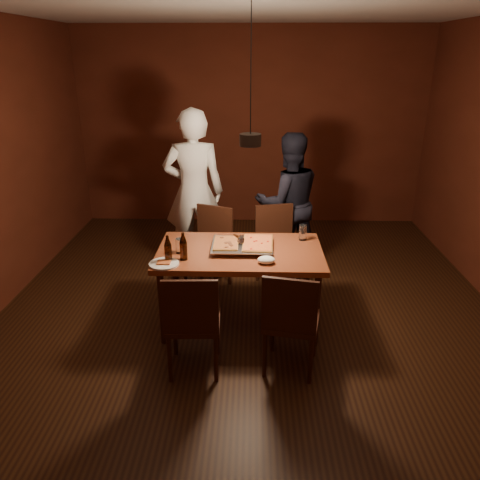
{
  "coord_description": "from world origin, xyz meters",
  "views": [
    {
      "loc": [
        0.02,
        -3.9,
        2.41
      ],
      "look_at": [
        -0.09,
        0.01,
        0.85
      ],
      "focal_mm": 35.0,
      "sensor_mm": 36.0,
      "label": 1
    }
  ],
  "objects_px": {
    "chair_far_right": "(276,239)",
    "pizza_tray": "(242,246)",
    "plate_slice": "(164,264)",
    "pendant_lamp": "(250,139)",
    "chair_far_left": "(211,240)",
    "chair_near_right": "(291,315)",
    "diner_dark": "(288,203)",
    "beer_bottle_a": "(168,249)",
    "beer_bottle_b": "(183,246)",
    "diner_white": "(194,192)",
    "dining_table": "(240,258)",
    "chair_near_left": "(192,316)"
  },
  "relations": [
    {
      "from": "diner_dark",
      "to": "plate_slice",
      "type": "bearing_deg",
      "value": 41.99
    },
    {
      "from": "diner_white",
      "to": "pendant_lamp",
      "type": "height_order",
      "value": "pendant_lamp"
    },
    {
      "from": "diner_dark",
      "to": "beer_bottle_b",
      "type": "bearing_deg",
      "value": 43.87
    },
    {
      "from": "chair_far_right",
      "to": "beer_bottle_a",
      "type": "height_order",
      "value": "beer_bottle_a"
    },
    {
      "from": "beer_bottle_b",
      "to": "diner_dark",
      "type": "xyz_separation_m",
      "value": [
        1.01,
        1.51,
        -0.07
      ]
    },
    {
      "from": "dining_table",
      "to": "chair_near_right",
      "type": "bearing_deg",
      "value": -61.74
    },
    {
      "from": "plate_slice",
      "to": "pendant_lamp",
      "type": "height_order",
      "value": "pendant_lamp"
    },
    {
      "from": "chair_far_left",
      "to": "plate_slice",
      "type": "distance_m",
      "value": 1.16
    },
    {
      "from": "chair_near_right",
      "to": "beer_bottle_b",
      "type": "distance_m",
      "value": 1.1
    },
    {
      "from": "diner_dark",
      "to": "beer_bottle_a",
      "type": "bearing_deg",
      "value": 41.65
    },
    {
      "from": "pizza_tray",
      "to": "diner_dark",
      "type": "height_order",
      "value": "diner_dark"
    },
    {
      "from": "chair_far_right",
      "to": "pizza_tray",
      "type": "relative_size",
      "value": 0.92
    },
    {
      "from": "diner_white",
      "to": "dining_table",
      "type": "bearing_deg",
      "value": 110.15
    },
    {
      "from": "plate_slice",
      "to": "pizza_tray",
      "type": "bearing_deg",
      "value": 29.12
    },
    {
      "from": "pizza_tray",
      "to": "pendant_lamp",
      "type": "distance_m",
      "value": 0.99
    },
    {
      "from": "beer_bottle_a",
      "to": "beer_bottle_b",
      "type": "distance_m",
      "value": 0.13
    },
    {
      "from": "chair_far_left",
      "to": "pendant_lamp",
      "type": "height_order",
      "value": "pendant_lamp"
    },
    {
      "from": "pizza_tray",
      "to": "diner_white",
      "type": "height_order",
      "value": "diner_white"
    },
    {
      "from": "pizza_tray",
      "to": "pendant_lamp",
      "type": "relative_size",
      "value": 0.5
    },
    {
      "from": "chair_near_left",
      "to": "plate_slice",
      "type": "xyz_separation_m",
      "value": [
        -0.29,
        0.47,
        0.22
      ]
    },
    {
      "from": "chair_near_left",
      "to": "beer_bottle_a",
      "type": "xyz_separation_m",
      "value": [
        -0.26,
        0.53,
        0.33
      ]
    },
    {
      "from": "pendant_lamp",
      "to": "diner_white",
      "type": "bearing_deg",
      "value": 117.25
    },
    {
      "from": "dining_table",
      "to": "pendant_lamp",
      "type": "distance_m",
      "value": 1.09
    },
    {
      "from": "chair_near_right",
      "to": "chair_far_right",
      "type": "bearing_deg",
      "value": 103.28
    },
    {
      "from": "diner_white",
      "to": "chair_far_right",
      "type": "bearing_deg",
      "value": 151.99
    },
    {
      "from": "beer_bottle_b",
      "to": "diner_white",
      "type": "relative_size",
      "value": 0.13
    },
    {
      "from": "diner_white",
      "to": "chair_near_left",
      "type": "bearing_deg",
      "value": 91.82
    },
    {
      "from": "dining_table",
      "to": "pizza_tray",
      "type": "xyz_separation_m",
      "value": [
        0.02,
        0.03,
        0.1
      ]
    },
    {
      "from": "beer_bottle_b",
      "to": "chair_far_left",
      "type": "bearing_deg",
      "value": 81.59
    },
    {
      "from": "pendant_lamp",
      "to": "chair_near_right",
      "type": "bearing_deg",
      "value": -66.55
    },
    {
      "from": "plate_slice",
      "to": "diner_white",
      "type": "bearing_deg",
      "value": 87.29
    },
    {
      "from": "chair_far_left",
      "to": "pendant_lamp",
      "type": "distance_m",
      "value": 1.51
    },
    {
      "from": "chair_far_right",
      "to": "chair_near_right",
      "type": "bearing_deg",
      "value": 78.28
    },
    {
      "from": "chair_far_left",
      "to": "pizza_tray",
      "type": "xyz_separation_m",
      "value": [
        0.36,
        -0.73,
        0.24
      ]
    },
    {
      "from": "dining_table",
      "to": "diner_white",
      "type": "bearing_deg",
      "value": 114.32
    },
    {
      "from": "chair_near_right",
      "to": "diner_dark",
      "type": "height_order",
      "value": "diner_dark"
    },
    {
      "from": "chair_near_left",
      "to": "pendant_lamp",
      "type": "distance_m",
      "value": 1.52
    },
    {
      "from": "chair_near_right",
      "to": "pizza_tray",
      "type": "relative_size",
      "value": 0.9
    },
    {
      "from": "pizza_tray",
      "to": "plate_slice",
      "type": "relative_size",
      "value": 2.16
    },
    {
      "from": "chair_far_right",
      "to": "beer_bottle_a",
      "type": "bearing_deg",
      "value": 35.19
    },
    {
      "from": "plate_slice",
      "to": "diner_dark",
      "type": "xyz_separation_m",
      "value": [
        1.16,
        1.62,
        0.05
      ]
    },
    {
      "from": "chair_far_left",
      "to": "chair_far_right",
      "type": "distance_m",
      "value": 0.71
    },
    {
      "from": "dining_table",
      "to": "beer_bottle_a",
      "type": "distance_m",
      "value": 0.69
    },
    {
      "from": "chair_far_right",
      "to": "beer_bottle_a",
      "type": "distance_m",
      "value": 1.51
    },
    {
      "from": "plate_slice",
      "to": "diner_white",
      "type": "relative_size",
      "value": 0.14
    },
    {
      "from": "plate_slice",
      "to": "chair_far_left",
      "type": "bearing_deg",
      "value": 74.73
    },
    {
      "from": "plate_slice",
      "to": "pendant_lamp",
      "type": "bearing_deg",
      "value": 23.62
    },
    {
      "from": "beer_bottle_b",
      "to": "diner_white",
      "type": "distance_m",
      "value": 1.47
    },
    {
      "from": "diner_white",
      "to": "chair_near_right",
      "type": "bearing_deg",
      "value": 111.68
    },
    {
      "from": "diner_dark",
      "to": "pendant_lamp",
      "type": "relative_size",
      "value": 1.47
    }
  ]
}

